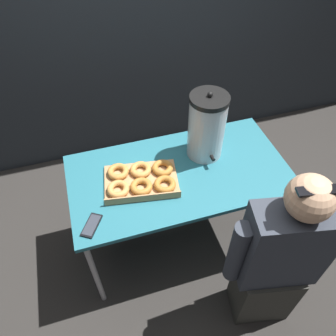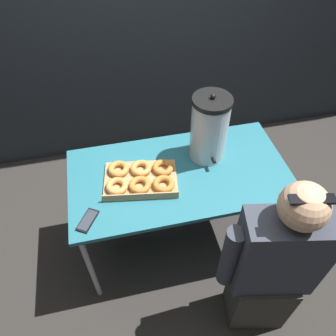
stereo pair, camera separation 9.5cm
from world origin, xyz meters
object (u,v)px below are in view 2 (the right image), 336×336
(coffee_urn, at_px, (209,128))
(cell_phone, at_px, (88,220))
(donut_box, at_px, (141,178))
(person_seated, at_px, (272,269))

(coffee_urn, distance_m, cell_phone, 0.85)
(donut_box, xyz_separation_m, cell_phone, (-0.32, -0.21, -0.02))
(person_seated, bearing_deg, coffee_urn, -68.09)
(coffee_urn, xyz_separation_m, cell_phone, (-0.75, -0.34, -0.20))
(person_seated, bearing_deg, donut_box, -35.50)
(coffee_urn, relative_size, person_seated, 0.36)
(cell_phone, xyz_separation_m, person_seated, (0.89, -0.40, -0.15))
(coffee_urn, height_order, cell_phone, coffee_urn)
(donut_box, height_order, coffee_urn, coffee_urn)
(donut_box, bearing_deg, cell_phone, -137.00)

